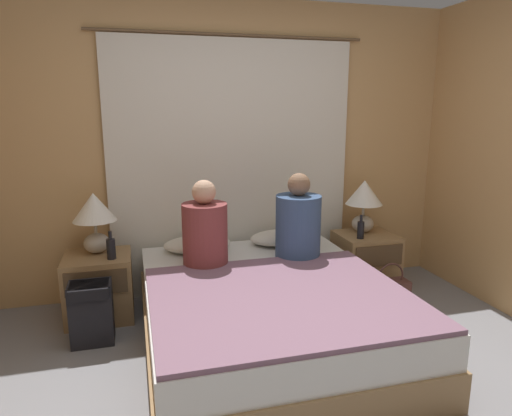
# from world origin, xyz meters

# --- Properties ---
(ground_plane) EXTENTS (16.00, 16.00, 0.00)m
(ground_plane) POSITION_xyz_m (0.00, 0.00, 0.00)
(ground_plane) COLOR gray
(wall_back) EXTENTS (4.08, 0.06, 2.50)m
(wall_back) POSITION_xyz_m (0.00, 1.89, 1.25)
(wall_back) COLOR tan
(wall_back) RESTS_ON ground_plane
(curtain_panel) EXTENTS (2.31, 0.02, 2.21)m
(curtain_panel) POSITION_xyz_m (0.00, 1.83, 1.10)
(curtain_panel) COLOR silver
(curtain_panel) RESTS_ON ground_plane
(bed) EXTENTS (1.65, 2.03, 0.46)m
(bed) POSITION_xyz_m (0.00, 0.76, 0.23)
(bed) COLOR #99754C
(bed) RESTS_ON ground_plane
(nightstand_left) EXTENTS (0.50, 0.47, 0.51)m
(nightstand_left) POSITION_xyz_m (-1.15, 1.50, 0.25)
(nightstand_left) COLOR #937047
(nightstand_left) RESTS_ON ground_plane
(nightstand_right) EXTENTS (0.50, 0.47, 0.51)m
(nightstand_right) POSITION_xyz_m (1.15, 1.50, 0.25)
(nightstand_right) COLOR #937047
(nightstand_right) RESTS_ON ground_plane
(lamp_left) EXTENTS (0.33, 0.33, 0.48)m
(lamp_left) POSITION_xyz_m (-1.15, 1.59, 0.81)
(lamp_left) COLOR #B2A899
(lamp_left) RESTS_ON nightstand_left
(lamp_right) EXTENTS (0.33, 0.33, 0.48)m
(lamp_right) POSITION_xyz_m (1.15, 1.59, 0.81)
(lamp_right) COLOR #B2A899
(lamp_right) RESTS_ON nightstand_right
(pillow_left) EXTENTS (0.55, 0.34, 0.12)m
(pillow_left) POSITION_xyz_m (-0.36, 1.57, 0.52)
(pillow_left) COLOR silver
(pillow_left) RESTS_ON bed
(pillow_right) EXTENTS (0.55, 0.34, 0.12)m
(pillow_right) POSITION_xyz_m (0.36, 1.57, 0.52)
(pillow_right) COLOR silver
(pillow_right) RESTS_ON bed
(blanket_on_bed) EXTENTS (1.59, 1.38, 0.03)m
(blanket_on_bed) POSITION_xyz_m (0.00, 0.47, 0.47)
(blanket_on_bed) COLOR slate
(blanket_on_bed) RESTS_ON bed
(person_left_in_bed) EXTENTS (0.33, 0.33, 0.65)m
(person_left_in_bed) POSITION_xyz_m (-0.36, 1.20, 0.72)
(person_left_in_bed) COLOR brown
(person_left_in_bed) RESTS_ON bed
(person_right_in_bed) EXTENTS (0.35, 0.35, 0.67)m
(person_right_in_bed) POSITION_xyz_m (0.37, 1.20, 0.73)
(person_right_in_bed) COLOR #38517A
(person_right_in_bed) RESTS_ON bed
(beer_bottle_on_left_stand) EXTENTS (0.07, 0.07, 0.21)m
(beer_bottle_on_left_stand) POSITION_xyz_m (-1.03, 1.40, 0.59)
(beer_bottle_on_left_stand) COLOR black
(beer_bottle_on_left_stand) RESTS_ON nightstand_left
(beer_bottle_on_right_stand) EXTENTS (0.06, 0.06, 0.21)m
(beer_bottle_on_right_stand) POSITION_xyz_m (1.03, 1.40, 0.59)
(beer_bottle_on_right_stand) COLOR black
(beer_bottle_on_right_stand) RESTS_ON nightstand_right
(backpack_on_floor) EXTENTS (0.29, 0.23, 0.44)m
(backpack_on_floor) POSITION_xyz_m (-1.18, 1.10, 0.25)
(backpack_on_floor) COLOR black
(backpack_on_floor) RESTS_ON ground_plane
(handbag_on_floor) EXTENTS (0.31, 0.16, 0.38)m
(handbag_on_floor) POSITION_xyz_m (1.15, 1.09, 0.12)
(handbag_on_floor) COLOR brown
(handbag_on_floor) RESTS_ON ground_plane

